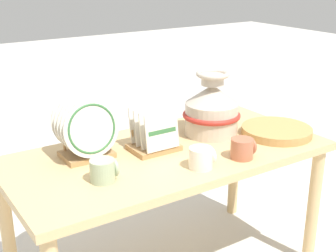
{
  "coord_description": "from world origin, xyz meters",
  "views": [
    {
      "loc": [
        -1.0,
        -1.53,
        1.38
      ],
      "look_at": [
        0.0,
        0.0,
        0.73
      ],
      "focal_mm": 50.0,
      "sensor_mm": 36.0,
      "label": 1
    }
  ],
  "objects_px": {
    "wicker_charger_stack": "(277,131)",
    "ceramic_vase": "(212,108)",
    "mug_terracotta_glaze": "(243,148)",
    "mug_sage_glaze": "(104,170)",
    "dish_rack_square_plates": "(154,137)",
    "mug_cream_glaze": "(202,158)",
    "dish_rack_round_plates": "(86,132)"
  },
  "relations": [
    {
      "from": "mug_terracotta_glaze",
      "to": "mug_cream_glaze",
      "type": "relative_size",
      "value": 1.0
    },
    {
      "from": "dish_rack_round_plates",
      "to": "mug_terracotta_glaze",
      "type": "bearing_deg",
      "value": -33.49
    },
    {
      "from": "ceramic_vase",
      "to": "mug_sage_glaze",
      "type": "bearing_deg",
      "value": -164.62
    },
    {
      "from": "mug_cream_glaze",
      "to": "mug_terracotta_glaze",
      "type": "bearing_deg",
      "value": -4.29
    },
    {
      "from": "ceramic_vase",
      "to": "mug_cream_glaze",
      "type": "xyz_separation_m",
      "value": [
        -0.26,
        -0.28,
        -0.08
      ]
    },
    {
      "from": "mug_terracotta_glaze",
      "to": "dish_rack_round_plates",
      "type": "bearing_deg",
      "value": 146.51
    },
    {
      "from": "ceramic_vase",
      "to": "mug_sage_glaze",
      "type": "relative_size",
      "value": 2.91
    },
    {
      "from": "ceramic_vase",
      "to": "dish_rack_square_plates",
      "type": "distance_m",
      "value": 0.33
    },
    {
      "from": "ceramic_vase",
      "to": "mug_terracotta_glaze",
      "type": "xyz_separation_m",
      "value": [
        -0.07,
        -0.29,
        -0.08
      ]
    },
    {
      "from": "ceramic_vase",
      "to": "dish_rack_round_plates",
      "type": "bearing_deg",
      "value": 174.49
    },
    {
      "from": "mug_terracotta_glaze",
      "to": "mug_sage_glaze",
      "type": "relative_size",
      "value": 1.0
    },
    {
      "from": "wicker_charger_stack",
      "to": "mug_sage_glaze",
      "type": "bearing_deg",
      "value": 179.99
    },
    {
      "from": "dish_rack_round_plates",
      "to": "mug_sage_glaze",
      "type": "height_order",
      "value": "dish_rack_round_plates"
    },
    {
      "from": "mug_terracotta_glaze",
      "to": "mug_cream_glaze",
      "type": "xyz_separation_m",
      "value": [
        -0.2,
        0.01,
        0.0
      ]
    },
    {
      "from": "mug_sage_glaze",
      "to": "dish_rack_square_plates",
      "type": "bearing_deg",
      "value": 26.62
    },
    {
      "from": "ceramic_vase",
      "to": "dish_rack_round_plates",
      "type": "distance_m",
      "value": 0.59
    },
    {
      "from": "dish_rack_round_plates",
      "to": "dish_rack_square_plates",
      "type": "bearing_deg",
      "value": -15.9
    },
    {
      "from": "dish_rack_round_plates",
      "to": "wicker_charger_stack",
      "type": "relative_size",
      "value": 0.8
    },
    {
      "from": "dish_rack_square_plates",
      "to": "wicker_charger_stack",
      "type": "bearing_deg",
      "value": -15.1
    },
    {
      "from": "mug_cream_glaze",
      "to": "mug_sage_glaze",
      "type": "xyz_separation_m",
      "value": [
        -0.37,
        0.1,
        0.0
      ]
    },
    {
      "from": "ceramic_vase",
      "to": "mug_terracotta_glaze",
      "type": "distance_m",
      "value": 0.31
    },
    {
      "from": "dish_rack_round_plates",
      "to": "mug_cream_glaze",
      "type": "bearing_deg",
      "value": -45.38
    },
    {
      "from": "dish_rack_round_plates",
      "to": "mug_cream_glaze",
      "type": "height_order",
      "value": "dish_rack_round_plates"
    },
    {
      "from": "dish_rack_square_plates",
      "to": "mug_sage_glaze",
      "type": "height_order",
      "value": "dish_rack_square_plates"
    },
    {
      "from": "mug_cream_glaze",
      "to": "mug_sage_glaze",
      "type": "relative_size",
      "value": 1.0
    },
    {
      "from": "dish_rack_square_plates",
      "to": "mug_terracotta_glaze",
      "type": "xyz_separation_m",
      "value": [
        0.26,
        -0.27,
        -0.02
      ]
    },
    {
      "from": "ceramic_vase",
      "to": "dish_rack_square_plates",
      "type": "bearing_deg",
      "value": -176.56
    },
    {
      "from": "dish_rack_square_plates",
      "to": "mug_sage_glaze",
      "type": "bearing_deg",
      "value": -153.38
    },
    {
      "from": "mug_terracotta_glaze",
      "to": "dish_rack_square_plates",
      "type": "bearing_deg",
      "value": 133.44
    },
    {
      "from": "wicker_charger_stack",
      "to": "mug_terracotta_glaze",
      "type": "height_order",
      "value": "mug_terracotta_glaze"
    },
    {
      "from": "mug_cream_glaze",
      "to": "wicker_charger_stack",
      "type": "bearing_deg",
      "value": 11.37
    },
    {
      "from": "wicker_charger_stack",
      "to": "ceramic_vase",
      "type": "bearing_deg",
      "value": 144.97
    }
  ]
}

